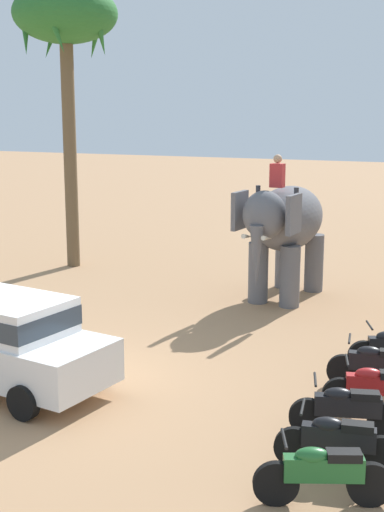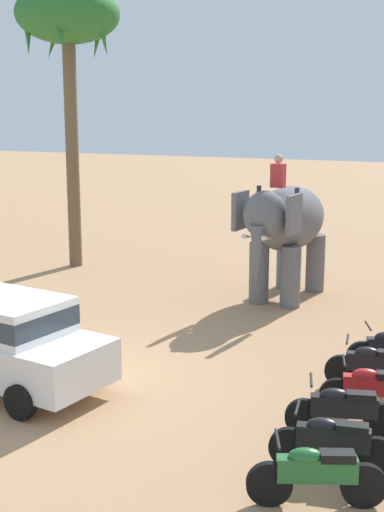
% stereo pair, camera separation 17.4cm
% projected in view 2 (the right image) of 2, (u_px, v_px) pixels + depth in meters
% --- Properties ---
extents(ground_plane, '(120.00, 120.00, 0.00)m').
position_uv_depth(ground_plane, '(48.00, 388.00, 13.00)').
color(ground_plane, tan).
extents(car_sedan_foreground, '(4.29, 2.29, 1.70)m').
position_uv_depth(car_sedan_foreground, '(4.00, 339.00, 12.86)').
color(car_sedan_foreground, white).
rests_on(car_sedan_foreground, ground).
extents(elephant_with_mahout, '(1.85, 3.94, 3.88)m').
position_uv_depth(elephant_with_mahout, '(286.00, 226.00, 18.73)').
color(elephant_with_mahout, slate).
rests_on(elephant_with_mahout, ground).
extents(motorcycle_nearest_camera, '(1.70, 0.86, 0.94)m').
position_uv_depth(motorcycle_nearest_camera, '(317.00, 473.00, 9.04)').
color(motorcycle_nearest_camera, black).
rests_on(motorcycle_nearest_camera, ground).
extents(motorcycle_second_in_row, '(1.79, 0.58, 0.94)m').
position_uv_depth(motorcycle_second_in_row, '(333.00, 442.00, 9.89)').
color(motorcycle_second_in_row, black).
rests_on(motorcycle_second_in_row, ground).
extents(motorcycle_mid_row, '(1.76, 0.71, 0.94)m').
position_uv_depth(motorcycle_mid_row, '(343.00, 410.00, 10.94)').
color(motorcycle_mid_row, black).
rests_on(motorcycle_mid_row, ground).
extents(motorcycle_fourth_in_row, '(1.76, 0.70, 0.94)m').
position_uv_depth(motorcycle_fourth_in_row, '(374.00, 389.00, 11.77)').
color(motorcycle_fourth_in_row, black).
rests_on(motorcycle_fourth_in_row, ground).
extents(motorcycle_far_in_row, '(1.79, 0.56, 0.94)m').
position_uv_depth(motorcycle_far_in_row, '(375.00, 366.00, 12.82)').
color(motorcycle_far_in_row, black).
rests_on(motorcycle_far_in_row, ground).
extents(palm_tree_behind_elephant, '(3.20, 3.20, 8.74)m').
position_uv_depth(palm_tree_behind_elephant, '(68.00, 23.00, 21.67)').
color(palm_tree_behind_elephant, brown).
rests_on(palm_tree_behind_elephant, ground).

